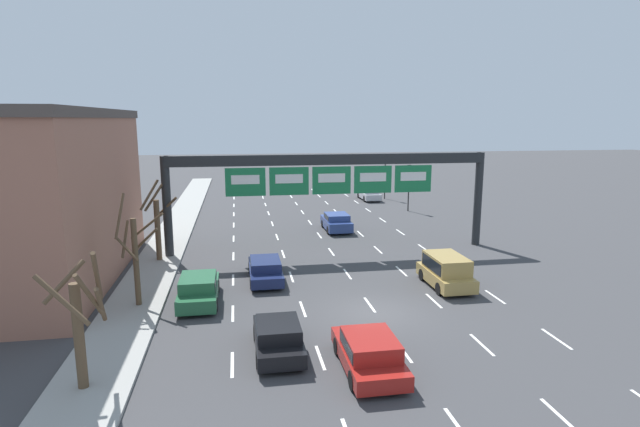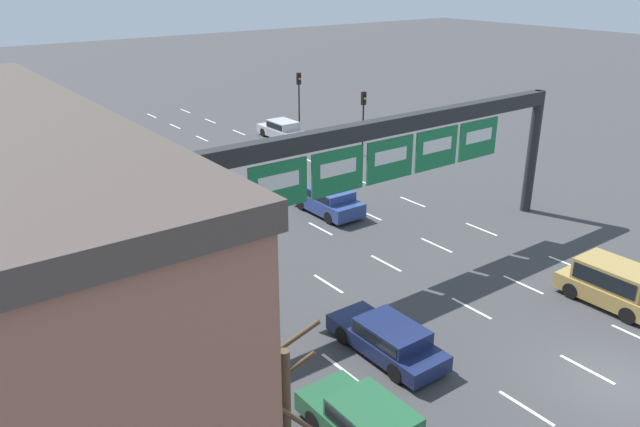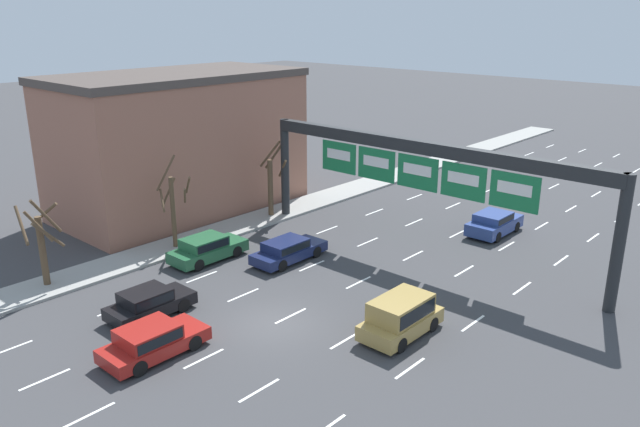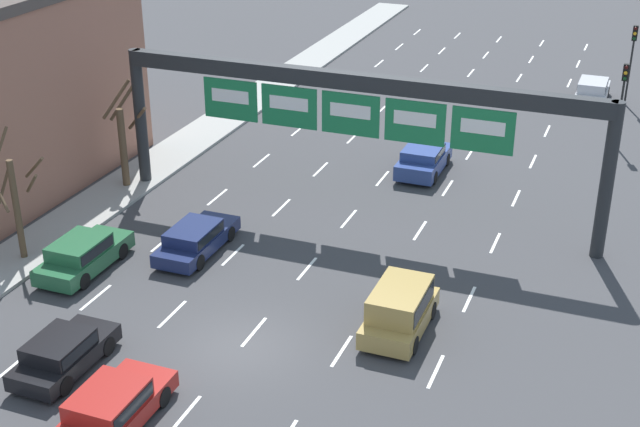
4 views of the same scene
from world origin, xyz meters
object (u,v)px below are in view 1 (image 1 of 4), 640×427
car_green (199,288)px  car_red (369,351)px  suv_gold (446,269)px  tree_bare_second (135,252)px  tree_bare_closest (157,222)px  car_navy (265,269)px  car_silver (369,193)px  traffic_light_near_gantry (409,178)px  car_black (278,336)px  car_blue (336,221)px  sign_gantry (331,174)px  traffic_light_mid_block (385,168)px  tree_bare_third (81,320)px

car_green → car_red: car_green is taller
suv_gold → tree_bare_second: (-15.83, -0.32, 1.74)m
suv_gold → tree_bare_closest: size_ratio=0.80×
car_navy → car_green: size_ratio=1.02×
car_silver → suv_gold: bearing=-97.0°
car_green → traffic_light_near_gantry: size_ratio=0.98×
car_black → car_blue: bearing=72.7°
car_black → car_blue: car_blue is taller
car_black → tree_bare_closest: 15.46m
car_blue → suv_gold: bearing=-78.0°
sign_gantry → suv_gold: 10.56m
traffic_light_near_gantry → car_blue: bearing=-139.5°
car_navy → traffic_light_mid_block: (15.12, 27.06, 2.77)m
car_navy → car_black: car_black is taller
car_green → tree_bare_second: tree_bare_second is taller
traffic_light_mid_block → car_green: bearing=-121.7°
car_blue → car_green: car_blue is taller
car_navy → tree_bare_third: bearing=-121.6°
tree_bare_second → car_navy: bearing=25.6°
traffic_light_mid_block → car_navy: bearing=-119.2°
car_green → tree_bare_second: bearing=-179.4°
car_red → tree_bare_third: tree_bare_third is taller
traffic_light_mid_block → tree_bare_closest: 30.87m
car_blue → car_red: bearing=-98.5°
car_green → traffic_light_near_gantry: 29.12m
car_black → car_red: bearing=-31.3°
car_silver → car_navy: size_ratio=0.99×
car_blue → tree_bare_third: bearing=-120.0°
traffic_light_near_gantry → tree_bare_third: bearing=-126.0°
car_blue → tree_bare_closest: (-12.89, -6.86, 1.77)m
suv_gold → tree_bare_second: size_ratio=0.75×
car_red → tree_bare_closest: 18.57m
sign_gantry → traffic_light_near_gantry: sign_gantry is taller
car_red → tree_bare_third: 9.81m
suv_gold → car_green: (-12.99, -0.29, -0.21)m
traffic_light_near_gantry → tree_bare_closest: size_ratio=0.91×
car_silver → tree_bare_third: bearing=-117.9°
traffic_light_near_gantry → traffic_light_mid_block: bearing=90.3°
car_navy → car_red: 11.30m
tree_bare_second → car_green: bearing=0.6°
traffic_light_mid_block → tree_bare_third: (-21.69, -37.74, -0.94)m
car_red → traffic_light_mid_block: (12.04, 37.93, 2.73)m
car_green → suv_gold: bearing=1.3°
car_navy → tree_bare_closest: bearing=142.3°
sign_gantry → car_navy: (-4.80, -5.68, -4.61)m
traffic_light_near_gantry → tree_bare_third: 37.02m
car_black → tree_bare_third: 6.99m
sign_gantry → car_black: size_ratio=5.50×
sign_gantry → tree_bare_second: 14.32m
tree_bare_third → traffic_light_mid_block: bearing=60.1°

